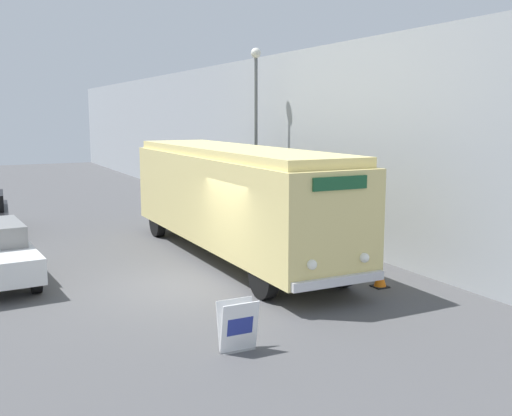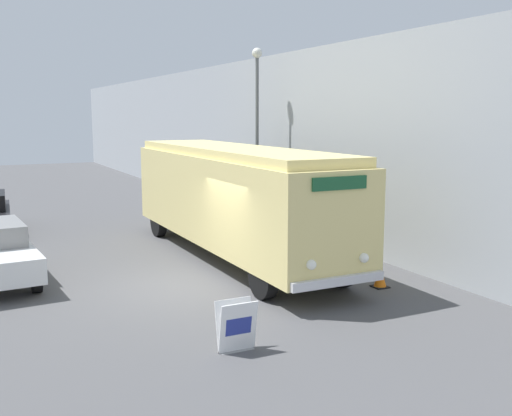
# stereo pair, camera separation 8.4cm
# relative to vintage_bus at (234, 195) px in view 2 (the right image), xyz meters

# --- Properties ---
(ground_plane) EXTENTS (80.00, 80.00, 0.00)m
(ground_plane) POSITION_rel_vintage_bus_xyz_m (-2.41, -2.22, -1.83)
(ground_plane) COLOR #4C4C4F
(building_wall_right) EXTENTS (0.30, 60.00, 6.31)m
(building_wall_right) POSITION_rel_vintage_bus_xyz_m (3.70, 7.78, 1.32)
(building_wall_right) COLOR #9EA3A8
(building_wall_right) RESTS_ON ground_plane
(vintage_bus) EXTENTS (2.43, 10.83, 3.22)m
(vintage_bus) POSITION_rel_vintage_bus_xyz_m (0.00, 0.00, 0.00)
(vintage_bus) COLOR black
(vintage_bus) RESTS_ON ground_plane
(sign_board) EXTENTS (0.70, 0.34, 0.91)m
(sign_board) POSITION_rel_vintage_bus_xyz_m (-2.85, -6.43, -1.39)
(sign_board) COLOR gray
(sign_board) RESTS_ON ground_plane
(streetlamp) EXTENTS (0.36, 0.36, 6.45)m
(streetlamp) POSITION_rel_vintage_bus_xyz_m (2.59, 3.66, 2.35)
(streetlamp) COLOR #595E60
(streetlamp) RESTS_ON ground_plane
(traffic_cone) EXTENTS (0.36, 0.36, 0.56)m
(traffic_cone) POSITION_rel_vintage_bus_xyz_m (1.89, -4.40, -1.56)
(traffic_cone) COLOR black
(traffic_cone) RESTS_ON ground_plane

